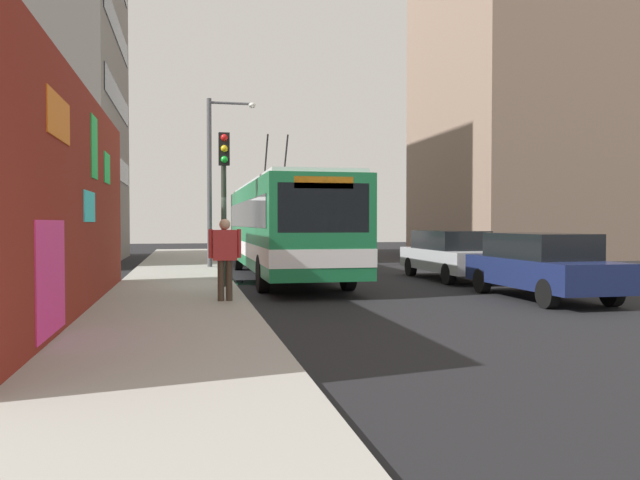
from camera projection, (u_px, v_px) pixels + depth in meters
ground_plane at (236, 289)px, 17.19m from camera, size 80.00×80.00×0.00m
sidewalk_slab at (176, 288)px, 16.86m from camera, size 48.00×3.20×0.15m
graffiti_wall at (77, 202)px, 11.94m from camera, size 12.82×0.32×4.46m
building_far_left at (7, 42)px, 28.14m from camera, size 11.63×9.56×19.98m
building_far_right at (522, 106)px, 34.83m from camera, size 11.27×9.49×16.71m
city_bus at (283, 225)px, 20.57m from camera, size 12.55×2.59×4.91m
parked_car_navy at (541, 264)px, 14.99m from camera, size 4.59×1.78×1.58m
parked_car_silver at (450, 254)px, 20.16m from camera, size 4.82×1.75×1.58m
pedestrian_at_curb at (225, 252)px, 13.45m from camera, size 0.24×0.70×1.77m
traffic_light at (224, 183)px, 16.32m from camera, size 0.49×0.28×4.04m
street_lamp at (215, 170)px, 23.94m from camera, size 0.44×1.87×6.43m
curbside_puddle at (250, 282)px, 19.26m from camera, size 1.73×1.73×0.00m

